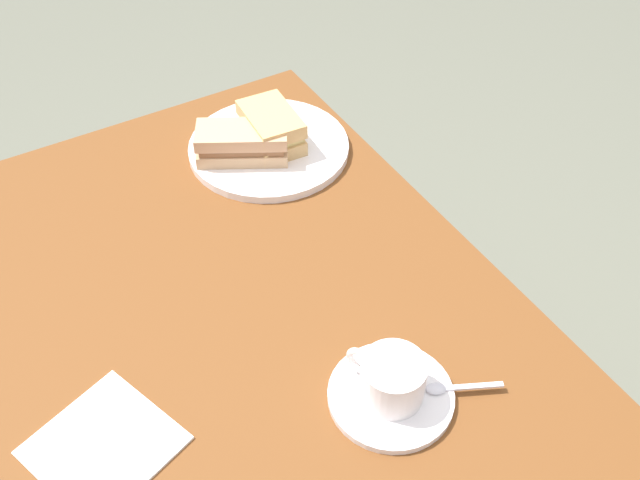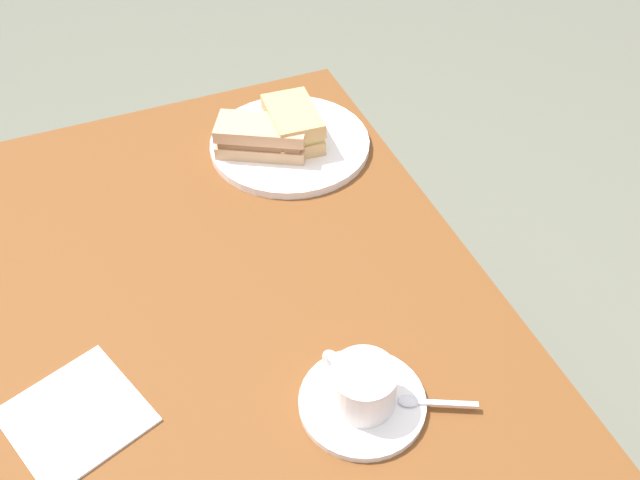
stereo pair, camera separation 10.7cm
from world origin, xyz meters
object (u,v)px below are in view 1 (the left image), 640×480
object	(u,v)px
sandwich_front	(271,128)
sandwich_back	(242,143)
spoon	(451,388)
napkin	(104,445)
dining_table	(246,386)
coffee_saucer	(391,395)
sandwich_plate	(269,147)
coffee_cup	(392,378)

from	to	relation	value
sandwich_front	sandwich_back	distance (m)	0.06
sandwich_back	spoon	xyz separation A→B (m)	(0.54, 0.02, -0.03)
sandwich_back	napkin	world-z (taller)	sandwich_back
dining_table	coffee_saucer	bearing A→B (deg)	26.29
sandwich_plate	spoon	xyz separation A→B (m)	(0.55, -0.03, 0.01)
dining_table	napkin	bearing A→B (deg)	-66.16
sandwich_plate	sandwich_front	bearing A→B (deg)	104.55
sandwich_front	napkin	distance (m)	0.60
coffee_saucer	coffee_cup	xyz separation A→B (m)	(-0.00, -0.00, 0.04)
sandwich_front	coffee_saucer	size ratio (longest dim) A/B	0.80
sandwich_front	spoon	xyz separation A→B (m)	(0.55, -0.04, -0.03)
sandwich_front	napkin	bearing A→B (deg)	-47.40
spoon	coffee_saucer	bearing A→B (deg)	-115.63
sandwich_plate	sandwich_back	distance (m)	0.06
coffee_cup	napkin	size ratio (longest dim) A/B	0.69
sandwich_front	coffee_saucer	world-z (taller)	sandwich_front
sandwich_front	coffee_cup	distance (m)	0.53
coffee_cup	spoon	distance (m)	0.08
coffee_saucer	spoon	bearing A→B (deg)	64.37
coffee_cup	sandwich_front	bearing A→B (deg)	168.10
dining_table	spoon	size ratio (longest dim) A/B	10.87
sandwich_front	napkin	xyz separation A→B (m)	(0.40, -0.44, -0.04)
sandwich_plate	coffee_saucer	size ratio (longest dim) A/B	1.74
dining_table	sandwich_plate	bearing A→B (deg)	145.57
coffee_cup	napkin	distance (m)	0.35
sandwich_plate	spoon	distance (m)	0.55
sandwich_front	coffee_saucer	bearing A→B (deg)	-11.79
spoon	napkin	bearing A→B (deg)	-110.55
coffee_saucer	sandwich_back	bearing A→B (deg)	174.50
sandwich_plate	coffee_cup	distance (m)	0.53
dining_table	sandwich_plate	xyz separation A→B (m)	(-0.30, 0.21, 0.18)
coffee_cup	dining_table	bearing A→B (deg)	-153.69
sandwich_plate	spoon	size ratio (longest dim) A/B	2.93
coffee_saucer	napkin	xyz separation A→B (m)	(-0.12, -0.33, -0.00)
coffee_cup	napkin	world-z (taller)	coffee_cup
coffee_saucer	spoon	distance (m)	0.08
sandwich_back	coffee_saucer	bearing A→B (deg)	-5.50
coffee_cup	napkin	xyz separation A→B (m)	(-0.11, -0.33, -0.04)
dining_table	coffee_cup	bearing A→B (deg)	26.31
sandwich_back	coffee_cup	world-z (taller)	same
dining_table	sandwich_front	bearing A→B (deg)	144.78
sandwich_plate	napkin	distance (m)	0.59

